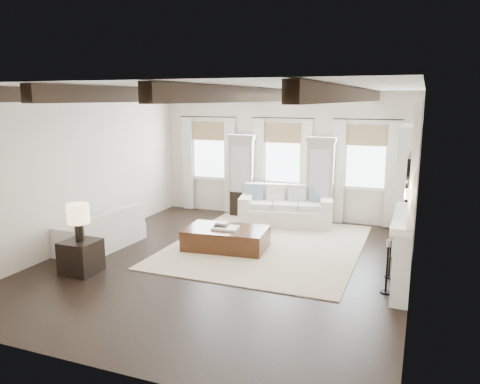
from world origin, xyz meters
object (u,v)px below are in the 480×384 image
at_px(sofa_back, 286,209).
at_px(side_table_front, 81,257).
at_px(sofa_left, 104,232).
at_px(side_table_back, 241,203).
at_px(ottoman, 226,238).

relative_size(sofa_back, side_table_front, 4.04).
bearing_deg(sofa_left, side_table_back, 66.01).
height_order(ottoman, side_table_back, side_table_back).
xyz_separation_m(sofa_back, side_table_front, (-2.45, -4.47, -0.08)).
bearing_deg(sofa_left, sofa_back, 46.85).
bearing_deg(ottoman, sofa_back, 69.73).
bearing_deg(side_table_back, side_table_front, -102.53).
relative_size(sofa_back, side_table_back, 3.63).
height_order(sofa_back, side_table_back, sofa_back).
bearing_deg(ottoman, side_table_front, -136.12).
bearing_deg(ottoman, sofa_left, -165.56).
xyz_separation_m(sofa_left, side_table_back, (1.61, 3.61, -0.00)).
relative_size(side_table_front, side_table_back, 0.90).
bearing_deg(side_table_front, side_table_back, 77.47).
bearing_deg(side_table_front, sofa_back, 61.24).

